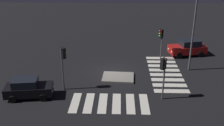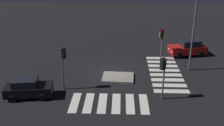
% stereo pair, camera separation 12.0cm
% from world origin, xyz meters
% --- Properties ---
extents(ground_plane, '(80.00, 80.00, 0.00)m').
position_xyz_m(ground_plane, '(0.00, 0.00, 0.00)').
color(ground_plane, black).
extents(traffic_island, '(3.19, 2.47, 0.18)m').
position_xyz_m(traffic_island, '(0.65, -1.49, 0.09)').
color(traffic_island, gray).
rests_on(traffic_island, ground).
extents(car_red, '(4.63, 2.74, 1.91)m').
position_xyz_m(car_red, '(8.95, 5.19, 0.94)').
color(car_red, red).
rests_on(car_red, ground).
extents(car_black, '(4.18, 2.30, 1.75)m').
position_xyz_m(car_black, '(-7.01, -5.43, 0.86)').
color(car_black, black).
rests_on(car_black, ground).
extents(traffic_light_east, '(0.54, 0.53, 3.67)m').
position_xyz_m(traffic_light_east, '(4.37, -5.26, 2.78)').
color(traffic_light_east, '#47474C').
rests_on(traffic_light_east, ground).
extents(traffic_light_north, '(0.53, 0.54, 3.61)m').
position_xyz_m(traffic_light_north, '(5.43, 3.72, 2.73)').
color(traffic_light_north, '#47474C').
rests_on(traffic_light_north, ground).
extents(traffic_light_south, '(0.53, 0.54, 3.97)m').
position_xyz_m(traffic_light_south, '(-4.15, -3.86, 3.01)').
color(traffic_light_south, '#47474C').
rests_on(traffic_light_south, ground).
extents(street_lamp, '(0.56, 0.56, 8.23)m').
position_xyz_m(street_lamp, '(8.13, 0.75, 5.56)').
color(street_lamp, '#47474C').
rests_on(street_lamp, ground).
extents(crosswalk_near, '(6.45, 3.20, 0.02)m').
position_xyz_m(crosswalk_near, '(-0.00, -6.26, 0.01)').
color(crosswalk_near, silver).
rests_on(crosswalk_near, ground).
extents(crosswalk_side, '(3.20, 8.75, 0.02)m').
position_xyz_m(crosswalk_side, '(5.53, 0.00, 0.01)').
color(crosswalk_side, silver).
rests_on(crosswalk_side, ground).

